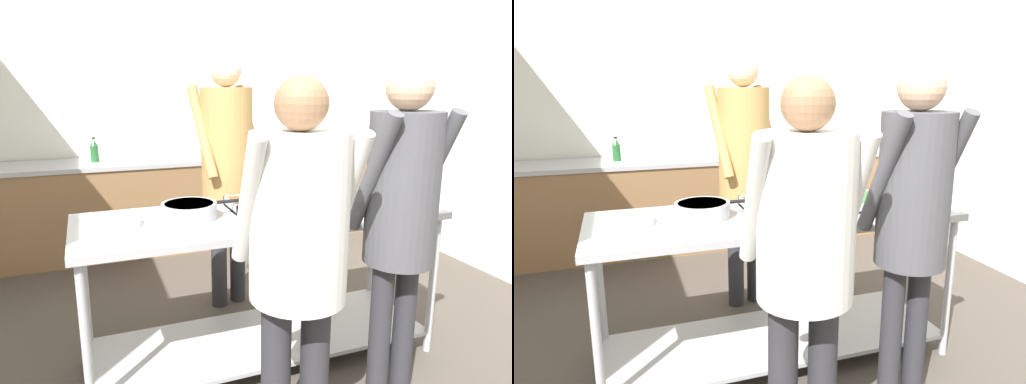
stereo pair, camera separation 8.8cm
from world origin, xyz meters
TOP-DOWN VIEW (x-y plane):
  - wall_rear at (0.00, 3.74)m, footprint 4.48×0.06m
  - wall_right at (2.21, 1.87)m, footprint 0.06×3.86m
  - back_counter at (0.00, 3.37)m, footprint 4.32×0.65m
  - serving_counter at (-0.10, 1.23)m, footprint 2.03×0.72m
  - plate_stack at (-0.89, 1.27)m, footprint 0.27×0.27m
  - sauce_pan at (-0.50, 1.27)m, footprint 0.44×0.30m
  - serving_tray_roast at (-0.06, 1.35)m, footprint 0.37×0.26m
  - serving_tray_vegetables at (0.37, 1.22)m, footprint 0.43×0.30m
  - broccoli_bowl at (0.72, 1.29)m, footprint 0.21×0.21m
  - guest_serving_left at (-0.23, 0.51)m, footprint 0.50×0.40m
  - guest_serving_right at (0.36, 0.62)m, footprint 0.44×0.34m
  - cook_behind_counter at (-0.08, 1.96)m, footprint 0.52×0.43m
  - water_bottle at (-0.92, 3.39)m, footprint 0.07×0.07m

SIDE VIEW (x-z plane):
  - back_counter at x=0.00m, z-range 0.00..0.90m
  - serving_counter at x=-0.10m, z-range 0.16..1.05m
  - plate_stack at x=-0.89m, z-range 0.89..0.93m
  - serving_tray_roast at x=-0.06m, z-range 0.89..0.94m
  - serving_tray_vegetables at x=0.37m, z-range 0.89..0.94m
  - broccoli_bowl at x=0.72m, z-range 0.88..0.98m
  - sauce_pan at x=-0.50m, z-range 0.89..0.98m
  - guest_serving_left at x=-0.23m, z-range 0.18..1.80m
  - water_bottle at x=-0.92m, z-range 0.89..1.11m
  - guest_serving_right at x=0.36m, z-range 0.21..1.89m
  - cook_behind_counter at x=-0.08m, z-range 0.22..2.00m
  - wall_rear at x=0.00m, z-range 0.00..2.65m
  - wall_right at x=2.21m, z-range 0.00..2.65m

